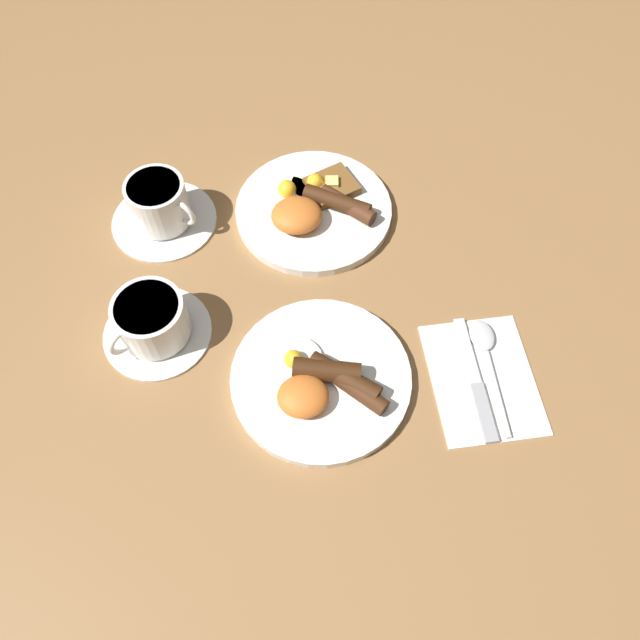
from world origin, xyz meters
The scene contains 8 objects.
ground_plane centered at (0.00, 0.00, 0.00)m, with size 3.00×3.00×0.00m, color olive.
breakfast_plate_near centered at (0.00, 0.00, 0.01)m, with size 0.24×0.24×0.05m.
breakfast_plate_far centered at (0.01, 0.29, 0.01)m, with size 0.24×0.24×0.05m.
teacup_near centered at (-0.22, 0.09, 0.03)m, with size 0.15×0.15×0.07m.
teacup_far centered at (-0.22, 0.29, 0.03)m, with size 0.16×0.16×0.08m.
napkin centered at (0.22, -0.01, 0.00)m, with size 0.14×0.18×0.01m, color white.
knife centered at (0.21, -0.02, 0.01)m, with size 0.03×0.18×0.01m.
spoon centered at (0.23, 0.03, 0.01)m, with size 0.04×0.17×0.01m.
Camera 1 is at (-0.02, -0.35, 0.76)m, focal length 35.00 mm.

